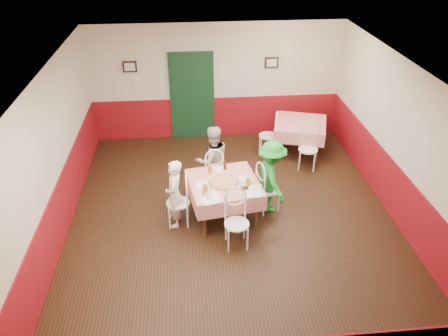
{
  "coord_description": "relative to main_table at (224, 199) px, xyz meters",
  "views": [
    {
      "loc": [
        -0.75,
        -6.49,
        4.99
      ],
      "look_at": [
        -0.14,
        0.07,
        1.05
      ],
      "focal_mm": 35.0,
      "sensor_mm": 36.0,
      "label": 1
    }
  ],
  "objects": [
    {
      "name": "floor",
      "position": [
        0.14,
        -0.07,
        -0.38
      ],
      "size": [
        7.0,
        7.0,
        0.0
      ],
      "primitive_type": "plane",
      "color": "black",
      "rests_on": "ground"
    },
    {
      "name": "ceiling",
      "position": [
        0.14,
        -0.07,
        2.42
      ],
      "size": [
        7.0,
        7.0,
        0.0
      ],
      "primitive_type": "plane",
      "color": "white",
      "rests_on": "back_wall"
    },
    {
      "name": "back_wall",
      "position": [
        0.14,
        3.43,
        1.02
      ],
      "size": [
        6.0,
        0.1,
        2.8
      ],
      "primitive_type": "cube",
      "color": "beige",
      "rests_on": "ground"
    },
    {
      "name": "front_wall",
      "position": [
        0.14,
        -3.57,
        1.02
      ],
      "size": [
        6.0,
        0.1,
        2.8
      ],
      "primitive_type": "cube",
      "color": "beige",
      "rests_on": "ground"
    },
    {
      "name": "left_wall",
      "position": [
        -2.86,
        -0.07,
        1.02
      ],
      "size": [
        0.1,
        7.0,
        2.8
      ],
      "primitive_type": "cube",
      "color": "beige",
      "rests_on": "ground"
    },
    {
      "name": "right_wall",
      "position": [
        3.14,
        -0.07,
        1.02
      ],
      "size": [
        0.1,
        7.0,
        2.8
      ],
      "primitive_type": "cube",
      "color": "beige",
      "rests_on": "ground"
    },
    {
      "name": "wainscot_back",
      "position": [
        0.14,
        3.42,
        0.12
      ],
      "size": [
        6.0,
        0.03,
        1.0
      ],
      "primitive_type": "cube",
      "color": "maroon",
      "rests_on": "ground"
    },
    {
      "name": "wainscot_left",
      "position": [
        -2.84,
        -0.07,
        0.12
      ],
      "size": [
        0.03,
        7.0,
        1.0
      ],
      "primitive_type": "cube",
      "color": "maroon",
      "rests_on": "ground"
    },
    {
      "name": "wainscot_right",
      "position": [
        3.13,
        -0.07,
        0.12
      ],
      "size": [
        0.03,
        7.0,
        1.0
      ],
      "primitive_type": "cube",
      "color": "maroon",
      "rests_on": "ground"
    },
    {
      "name": "door",
      "position": [
        -0.46,
        3.38,
        0.68
      ],
      "size": [
        0.96,
        0.06,
        2.1
      ],
      "primitive_type": "cube",
      "color": "black",
      "rests_on": "ground"
    },
    {
      "name": "picture_left",
      "position": [
        -1.86,
        3.38,
        1.48
      ],
      "size": [
        0.32,
        0.03,
        0.26
      ],
      "primitive_type": "cube",
      "color": "black",
      "rests_on": "back_wall"
    },
    {
      "name": "picture_right",
      "position": [
        1.44,
        3.38,
        1.48
      ],
      "size": [
        0.32,
        0.03,
        0.26
      ],
      "primitive_type": "cube",
      "color": "black",
      "rests_on": "back_wall"
    },
    {
      "name": "thermostat",
      "position": [
        -1.76,
        3.38,
        1.12
      ],
      "size": [
        0.1,
        0.03,
        0.1
      ],
      "primitive_type": "cube",
      "color": "white",
      "rests_on": "back_wall"
    },
    {
      "name": "main_table",
      "position": [
        0.0,
        0.0,
        0.0
      ],
      "size": [
        1.4,
        1.4,
        0.77
      ],
      "primitive_type": "cube",
      "rotation": [
        0.0,
        0.0,
        0.16
      ],
      "color": "red",
      "rests_on": "ground"
    },
    {
      "name": "second_table",
      "position": [
        1.99,
        2.36,
        0.0
      ],
      "size": [
        1.4,
        1.4,
        0.77
      ],
      "primitive_type": "cube",
      "rotation": [
        0.0,
        0.0,
        -0.3
      ],
      "color": "red",
      "rests_on": "ground"
    },
    {
      "name": "chair_left",
      "position": [
        -0.84,
        -0.13,
        0.08
      ],
      "size": [
        0.43,
        0.43,
        0.9
      ],
      "primitive_type": null,
      "rotation": [
        0.0,
        0.0,
        -1.59
      ],
      "color": "white",
      "rests_on": "ground"
    },
    {
      "name": "chair_right",
      "position": [
        0.84,
        0.13,
        0.08
      ],
      "size": [
        0.53,
        0.53,
        0.9
      ],
      "primitive_type": null,
      "rotation": [
        0.0,
        0.0,
        1.88
      ],
      "color": "white",
      "rests_on": "ground"
    },
    {
      "name": "chair_far",
      "position": [
        -0.13,
        0.84,
        0.08
      ],
      "size": [
        0.45,
        0.45,
        0.9
      ],
      "primitive_type": null,
      "rotation": [
        0.0,
        0.0,
        3.21
      ],
      "color": "white",
      "rests_on": "ground"
    },
    {
      "name": "chair_near",
      "position": [
        0.13,
        -0.84,
        0.08
      ],
      "size": [
        0.44,
        0.44,
        0.9
      ],
      "primitive_type": null,
      "rotation": [
        0.0,
        0.0,
        0.04
      ],
      "color": "white",
      "rests_on": "ground"
    },
    {
      "name": "chair_second_a",
      "position": [
        1.24,
        2.36,
        0.08
      ],
      "size": [
        0.53,
        0.53,
        0.9
      ],
      "primitive_type": null,
      "rotation": [
        0.0,
        0.0,
        -1.87
      ],
      "color": "white",
      "rests_on": "ground"
    },
    {
      "name": "chair_second_b",
      "position": [
        1.99,
        1.61,
        0.08
      ],
      "size": [
        0.53,
        0.53,
        0.9
      ],
      "primitive_type": null,
      "rotation": [
        0.0,
        0.0,
        -0.3
      ],
      "color": "white",
      "rests_on": "ground"
    },
    {
      "name": "pizza",
      "position": [
        -0.01,
        -0.03,
        0.4
      ],
      "size": [
        0.57,
        0.57,
        0.03
      ],
      "primitive_type": "cylinder",
      "rotation": [
        0.0,
        0.0,
        0.16
      ],
      "color": "#B74723",
      "rests_on": "main_table"
    },
    {
      "name": "plate_left",
      "position": [
        -0.4,
        -0.08,
        0.39
      ],
      "size": [
        0.29,
        0.29,
        0.01
      ],
      "primitive_type": "cylinder",
      "rotation": [
        0.0,
        0.0,
        0.16
      ],
      "color": "white",
      "rests_on": "main_table"
    },
    {
      "name": "plate_right",
      "position": [
        0.39,
        0.05,
        0.39
      ],
      "size": [
        0.29,
        0.29,
        0.01
      ],
      "primitive_type": "cylinder",
      "rotation": [
        0.0,
        0.0,
        0.16
      ],
      "color": "white",
      "rests_on": "main_table"
    },
    {
      "name": "plate_far",
      "position": [
        -0.05,
        0.44,
        0.39
      ],
      "size": [
        0.29,
        0.29,
        0.01
      ],
      "primitive_type": "cylinder",
      "rotation": [
        0.0,
        0.0,
        0.16
      ],
      "color": "white",
      "rests_on": "main_table"
    },
    {
      "name": "glass_a",
      "position": [
        -0.35,
        -0.3,
        0.46
      ],
      "size": [
        0.1,
        0.1,
        0.15
      ],
      "primitive_type": "cylinder",
      "rotation": [
        0.0,
        0.0,
        0.16
      ],
      "color": "#BF7219",
      "rests_on": "main_table"
    },
    {
      "name": "glass_b",
      "position": [
        0.41,
        -0.15,
        0.46
      ],
      "size": [
        0.09,
        0.09,
        0.15
      ],
      "primitive_type": "cylinder",
      "rotation": [
        0.0,
        0.0,
        0.16
      ],
      "color": "#BF7219",
      "rests_on": "main_table"
    },
    {
      "name": "glass_c",
      "position": [
        -0.23,
        0.34,
        0.46
      ],
      "size": [
        0.09,
        0.09,
        0.15
      ],
      "primitive_type": "cylinder",
      "rotation": [
        0.0,
        0.0,
        0.16
      ],
      "color": "#BF7219",
      "rests_on": "main_table"
    },
    {
      "name": "beer_bottle",
      "position": [
        0.05,
        0.41,
        0.49
      ],
      "size": [
        0.07,
        0.07,
        0.21
      ],
      "primitive_type": "cylinder",
      "rotation": [
        0.0,
        0.0,
        0.16
      ],
      "color": "#381C0A",
      "rests_on": "main_table"
    },
    {
      "name": "shaker_a",
      "position": [
        -0.34,
        -0.51,
        0.43
      ],
      "size": [
        0.04,
        0.04,
        0.09
      ],
      "primitive_type": "cylinder",
      "rotation": [
        0.0,
        0.0,
        0.16
      ],
      "color": "silver",
      "rests_on": "main_table"
    },
    {
      "name": "shaker_b",
      "position": [
        -0.29,
        -0.5,
        0.43
      ],
      "size": [
        0.04,
        0.04,
        0.09
      ],
      "primitive_type": "cylinder",
      "rotation": [
        0.0,
        0.0,
        0.16
      ],
      "color": "silver",
      "rests_on": "main_table"
    },
    {
      "name": "shaker_c",
      "position": [
        -0.39,
        -0.41,
        0.43
      ],
      "size": [
        0.04,
        0.04,
        0.09
      ],
      "primitive_type": "cylinder",
      "rotation": [
        0.0,
        0.0,
        0.16
      ],
      "color": "#B23319",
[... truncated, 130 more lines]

